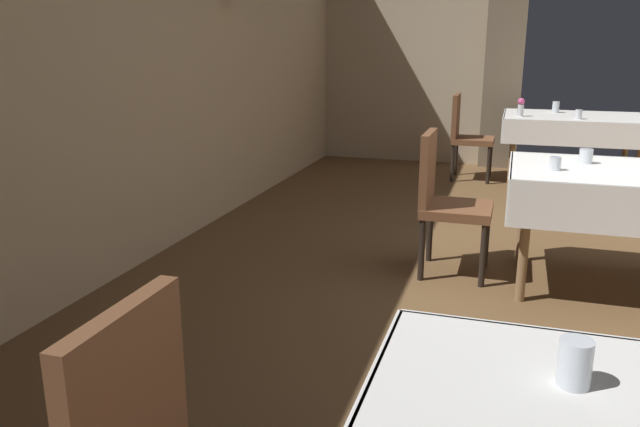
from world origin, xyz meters
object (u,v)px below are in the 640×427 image
Objects in this scene: dining_table_far at (574,124)px; glass_near_c at (575,363)px; glass_far_c at (579,114)px; dining_table_mid at (612,186)px; flower_vase_far at (521,106)px; glass_mid_b at (586,156)px; glass_mid_c at (555,164)px; glass_far_b at (556,107)px; chair_far_left at (466,133)px; chair_mid_left at (445,197)px.

dining_table_far is 12.85× the size of glass_near_c.
dining_table_mid is at bearing -90.13° from glass_far_c.
glass_near_c is at bearing -98.92° from dining_table_mid.
flower_vase_far is (-0.53, -0.26, 0.18)m from dining_table_far.
glass_far_c is at bearing -7.67° from flower_vase_far.
dining_table_far is 15.16× the size of glass_mid_b.
glass_mid_b is (-0.14, -2.78, 0.13)m from dining_table_far.
glass_far_b is (0.16, 3.29, 0.02)m from glass_mid_c.
glass_near_c is 1.18× the size of glass_mid_b.
glass_mid_c is at bearing -76.54° from chair_far_left.
glass_far_b is (-0.03, 3.00, 0.01)m from glass_mid_b.
dining_table_far is 0.32m from glass_far_b.
flower_vase_far is (0.44, 2.69, 0.33)m from chair_mid_left.
chair_mid_left reaches higher than glass_far_b.
dining_table_far is at bearing 85.77° from glass_near_c.
glass_mid_c reaches higher than dining_table_mid.
glass_far_c is (0.01, 2.60, 0.15)m from dining_table_mid.
glass_mid_c is at bearing 88.21° from glass_near_c.
chair_mid_left reaches higher than glass_mid_b.
flower_vase_far is (-0.12, 5.33, 0.05)m from glass_near_c.
dining_table_mid is 12.85× the size of glass_mid_b.
dining_table_mid is 12.62× the size of glass_far_c.
flower_vase_far is at bearing 98.83° from glass_mid_b.
glass_far_c is (0.34, 2.74, 0.01)m from glass_mid_c.
dining_table_far is 5.60m from glass_near_c.
chair_far_left is at bearing 103.46° from glass_mid_c.
glass_far_c is at bearing -71.30° from glass_far_b.
flower_vase_far is at bearing 94.08° from glass_mid_c.
glass_mid_b is 2.56m from flower_vase_far.
flower_vase_far reaches higher than chair_mid_left.
chair_far_left is 1.20m from glass_far_c.
dining_table_far is at bearing 91.63° from glass_far_c.
dining_table_far is 17.44× the size of glass_mid_c.
chair_mid_left is at bearing -99.30° from flower_vase_far.
glass_far_c is (0.98, 2.62, 0.28)m from chair_mid_left.
chair_mid_left is 1.00× the size of chair_far_left.
glass_mid_b is (-0.15, 0.15, 0.15)m from dining_table_mid.
dining_table_mid is 3.16m from glass_far_b.
glass_mid_b is at bearing 84.48° from glass_near_c.
glass_far_c is at bearing -20.26° from chair_far_left.
dining_table_mid is at bearing -70.10° from chair_far_left.
dining_table_far is 1.10m from chair_far_left.
glass_far_c reaches higher than dining_table_far.
dining_table_mid is at bearing -86.73° from glass_far_b.
chair_far_left is at bearing 109.90° from dining_table_mid.
chair_mid_left is 0.71m from glass_mid_c.
chair_far_left is at bearing -170.91° from glass_far_b.
glass_mid_b is 0.98× the size of glass_far_c.
glass_mid_b is at bearing -93.52° from glass_far_c.
glass_mid_c is (-0.33, -3.06, 0.12)m from dining_table_far.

